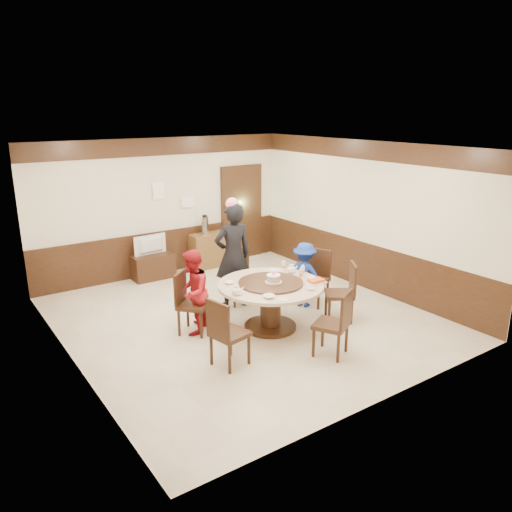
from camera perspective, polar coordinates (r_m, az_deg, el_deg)
room at (r=8.04m, az=-1.51°, el=0.05°), size 6.00×6.04×2.84m
banquet_table at (r=7.82m, az=1.68°, el=-4.67°), size 1.65×1.65×0.78m
chair_0 at (r=8.92m, az=6.72°, el=-3.60°), size 0.58×0.57×0.97m
chair_1 at (r=8.94m, az=-1.73°, el=-3.44°), size 0.54×0.55×0.97m
chair_2 at (r=7.83m, az=-7.25°, el=-6.58°), size 0.62×0.62×0.97m
chair_3 at (r=6.84m, az=-3.13°, el=-10.05°), size 0.53×0.52×0.97m
chair_4 at (r=7.17m, az=8.69°, el=-8.89°), size 0.59×0.60×0.97m
chair_5 at (r=8.32m, az=9.61°, el=-5.25°), size 0.61×0.61×0.97m
person_standing at (r=8.59m, az=-2.65°, el=0.03°), size 0.73×0.53×1.84m
person_red at (r=7.70m, az=-7.29°, el=-4.12°), size 0.80×0.82×1.33m
person_blue at (r=8.74m, az=5.55°, el=-2.14°), size 0.73×0.85×1.15m
birthday_cake at (r=7.70m, az=2.01°, el=-2.57°), size 0.26×0.26×0.18m
teapot_left at (r=7.27m, az=-2.23°, el=-4.03°), size 0.17×0.15×0.13m
teapot_right at (r=8.23m, az=4.07°, el=-1.55°), size 0.17×0.15×0.13m
bowl_0 at (r=7.74m, az=-3.08°, el=-3.07°), size 0.14×0.14×0.03m
bowl_1 at (r=7.52m, az=6.27°, el=-3.73°), size 0.12×0.12×0.04m
bowl_2 at (r=7.17m, az=1.47°, el=-4.65°), size 0.17×0.17×0.04m
bowl_3 at (r=7.98m, az=6.30°, el=-2.49°), size 0.13×0.13×0.04m
saucer_near at (r=7.11m, az=3.17°, el=-4.97°), size 0.18×0.18×0.01m
saucer_far at (r=8.37m, az=2.14°, el=-1.60°), size 0.18×0.18×0.01m
shrimp_platter at (r=7.81m, az=6.89°, el=-2.90°), size 0.30×0.20×0.06m
bottle_0 at (r=7.95m, az=5.15°, el=-2.08°), size 0.06×0.06×0.16m
bottle_1 at (r=8.12m, az=5.36°, el=-1.70°), size 0.06×0.06×0.16m
bottle_2 at (r=8.33m, az=3.17°, el=-1.17°), size 0.06×0.06×0.16m
tv_stand at (r=10.42m, az=-11.70°, el=-1.17°), size 0.85×0.45×0.50m
television at (r=10.30m, az=-11.85°, el=1.21°), size 0.70×0.14×0.40m
side_cabinet at (r=10.96m, az=-5.45°, el=0.68°), size 0.80×0.40×0.75m
thermos at (r=10.79m, az=-5.87°, el=3.50°), size 0.15×0.15×0.38m
notice_left at (r=10.38m, az=-11.06°, el=7.32°), size 0.25×0.00×0.35m
notice_right at (r=10.70m, az=-7.78°, el=6.12°), size 0.30×0.00×0.22m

